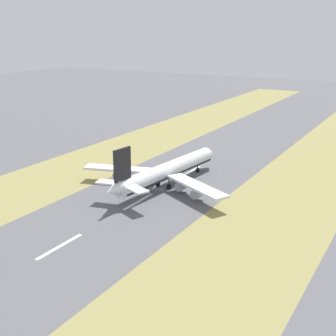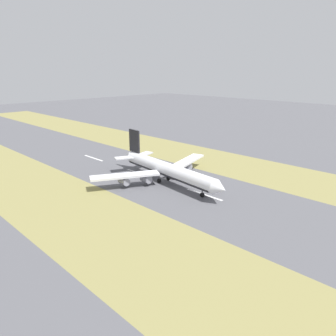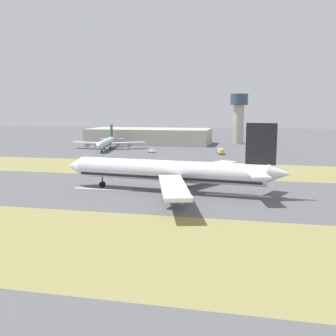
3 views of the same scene
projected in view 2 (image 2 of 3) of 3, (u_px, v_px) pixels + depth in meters
name	position (u px, v px, depth m)	size (l,w,h in m)	color
ground_plane	(161.00, 180.00, 148.48)	(800.00, 800.00, 0.00)	#56565B
grass_median_west	(220.00, 161.00, 179.04)	(40.00, 600.00, 0.01)	olive
grass_median_east	(71.00, 209.00, 117.92)	(40.00, 600.00, 0.01)	olive
centreline_dash_near	(94.00, 158.00, 185.41)	(1.20, 18.00, 0.01)	silver
centreline_dash_mid	(139.00, 173.00, 158.43)	(1.20, 18.00, 0.01)	silver
centreline_dash_far	(204.00, 195.00, 131.44)	(1.20, 18.00, 0.01)	silver
airplane_main_jet	(165.00, 169.00, 144.27)	(63.78, 67.21, 20.20)	white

